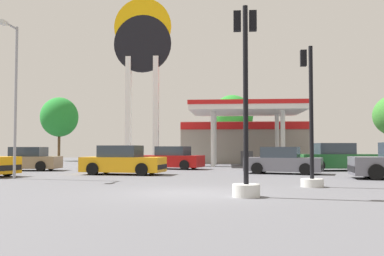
{
  "coord_description": "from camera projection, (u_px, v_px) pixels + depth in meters",
  "views": [
    {
      "loc": [
        1.12,
        -12.93,
        1.35
      ],
      "look_at": [
        -1.3,
        15.68,
        2.66
      ],
      "focal_mm": 40.6,
      "sensor_mm": 36.0,
      "label": 1
    }
  ],
  "objects": [
    {
      "name": "ground_plane",
      "position": [
        191.0,
        193.0,
        12.9
      ],
      "size": [
        90.0,
        90.0,
        0.0
      ],
      "primitive_type": "plane",
      "color": "#56565B",
      "rests_on": "ground"
    },
    {
      "name": "gas_station",
      "position": [
        244.0,
        139.0,
        38.15
      ],
      "size": [
        10.8,
        12.95,
        4.63
      ],
      "color": "gray",
      "rests_on": "ground"
    },
    {
      "name": "station_pole_sign",
      "position": [
        142.0,
        58.0,
        33.11
      ],
      "size": [
        4.41,
        0.56,
        12.83
      ],
      "color": "white",
      "rests_on": "ground"
    },
    {
      "name": "car_0",
      "position": [
        171.0,
        159.0,
        27.45
      ],
      "size": [
        4.3,
        2.66,
        1.43
      ],
      "color": "black",
      "rests_on": "ground"
    },
    {
      "name": "car_1",
      "position": [
        123.0,
        161.0,
        21.83
      ],
      "size": [
        4.27,
        2.26,
        1.46
      ],
      "color": "black",
      "rests_on": "ground"
    },
    {
      "name": "car_2",
      "position": [
        283.0,
        162.0,
        22.51
      ],
      "size": [
        4.19,
        2.64,
        1.39
      ],
      "color": "black",
      "rests_on": "ground"
    },
    {
      "name": "car_3",
      "position": [
        335.0,
        158.0,
        25.64
      ],
      "size": [
        4.79,
        2.67,
        1.62
      ],
      "color": "black",
      "rests_on": "ground"
    },
    {
      "name": "car_5",
      "position": [
        27.0,
        160.0,
        25.62
      ],
      "size": [
        3.96,
        1.91,
        1.39
      ],
      "color": "black",
      "rests_on": "ground"
    },
    {
      "name": "traffic_signal_0",
      "position": [
        311.0,
        146.0,
        15.0
      ],
      "size": [
        0.77,
        0.77,
        4.9
      ],
      "color": "silver",
      "rests_on": "ground"
    },
    {
      "name": "traffic_signal_1",
      "position": [
        246.0,
        133.0,
        12.0
      ],
      "size": [
        0.76,
        0.76,
        5.32
      ],
      "color": "silver",
      "rests_on": "ground"
    },
    {
      "name": "tree_0",
      "position": [
        59.0,
        117.0,
        44.72
      ],
      "size": [
        3.84,
        3.84,
        6.54
      ],
      "color": "brown",
      "rests_on": "ground"
    },
    {
      "name": "tree_1",
      "position": [
        232.0,
        116.0,
        41.45
      ],
      "size": [
        3.93,
        3.93,
        6.38
      ],
      "color": "brown",
      "rests_on": "ground"
    },
    {
      "name": "corner_streetlamp",
      "position": [
        14.0,
        86.0,
        18.88
      ],
      "size": [
        0.24,
        1.48,
        6.71
      ],
      "color": "gray",
      "rests_on": "ground"
    }
  ]
}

